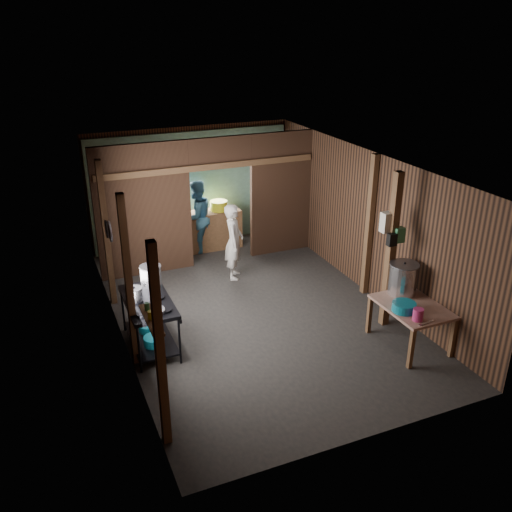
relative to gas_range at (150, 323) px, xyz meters
name	(u,v)px	position (x,y,z in m)	size (l,w,h in m)	color
floor	(252,309)	(1.88, 0.47, -0.40)	(4.50, 7.00, 0.00)	#252424
ceiling	(251,164)	(1.88, 0.47, 2.20)	(4.50, 7.00, 0.00)	black
wall_back	(191,186)	(1.88, 3.97, 0.90)	(4.50, 0.00, 2.60)	#543320
wall_front	(371,348)	(1.88, -3.03, 0.90)	(4.50, 0.00, 2.60)	#543320
wall_left	(114,262)	(-0.37, 0.47, 0.90)	(0.00, 7.00, 2.60)	#543320
wall_right	(366,222)	(4.13, 0.47, 0.90)	(0.00, 7.00, 2.60)	#543320
partition_left	(144,211)	(0.55, 2.67, 0.90)	(1.85, 0.10, 2.60)	#40291B
partition_right	(281,194)	(3.46, 2.67, 0.90)	(1.35, 0.10, 2.60)	#40291B
partition_header	(220,152)	(2.13, 2.67, 1.90)	(1.30, 0.10, 0.60)	#40291B
turquoise_panel	(192,189)	(1.88, 3.91, 0.85)	(4.40, 0.06, 2.50)	#73AFA4
back_counter	(213,229)	(2.18, 3.42, 0.02)	(1.20, 0.50, 0.85)	brown
wall_clock	(202,159)	(2.13, 3.87, 1.50)	(0.20, 0.20, 0.03)	silver
post_left_a	(160,349)	(-0.30, -2.13, 0.90)	(0.10, 0.12, 2.60)	brown
post_left_b	(129,283)	(-0.30, -0.33, 0.90)	(0.10, 0.12, 2.60)	brown
post_left_c	(106,235)	(-0.30, 1.67, 0.90)	(0.10, 0.12, 2.60)	brown
post_right	(369,227)	(4.06, 0.27, 0.90)	(0.10, 0.12, 2.60)	brown
post_free	(391,252)	(3.73, -0.83, 0.90)	(0.12, 0.12, 2.60)	brown
cross_beam	(209,167)	(1.88, 2.62, 1.65)	(4.40, 0.12, 0.12)	brown
pan_lid_big	(110,231)	(-0.33, 0.87, 1.25)	(0.34, 0.34, 0.03)	slate
pan_lid_small	(107,229)	(-0.33, 1.27, 1.15)	(0.30, 0.30, 0.03)	black
wall_shelf	(151,320)	(-0.27, -1.63, 1.00)	(0.14, 0.80, 0.03)	brown
jar_white	(156,325)	(-0.27, -1.88, 1.06)	(0.07, 0.07, 0.10)	silver
jar_yellow	(151,315)	(-0.27, -1.63, 1.06)	(0.08, 0.08, 0.10)	gold
jar_green	(147,307)	(-0.27, -1.41, 1.06)	(0.06, 0.06, 0.10)	#357F4E
bag_white	(388,222)	(3.68, -0.75, 1.38)	(0.22, 0.15, 0.32)	silver
bag_green	(399,235)	(3.80, -0.89, 1.20)	(0.16, 0.12, 0.24)	#357F4E
bag_black	(392,240)	(3.66, -0.91, 1.15)	(0.14, 0.10, 0.20)	black
gas_range	(150,323)	(0.00, 0.00, 0.00)	(0.70, 1.37, 0.81)	black
prep_table	(410,325)	(3.71, -1.50, -0.06)	(0.84, 1.15, 0.68)	tan
stove_pot_large	(151,276)	(0.17, 0.48, 0.56)	(0.34, 0.34, 0.35)	silver
stove_pot_med	(135,294)	(-0.17, 0.09, 0.49)	(0.24, 0.24, 0.21)	silver
frying_pan	(154,311)	(0.00, -0.42, 0.43)	(0.31, 0.53, 0.07)	slate
blue_tub_front	(154,341)	(0.00, -0.22, -0.18)	(0.31, 0.31, 0.13)	#106F85
blue_tub_back	(148,328)	(0.00, 0.21, -0.19)	(0.29, 0.29, 0.12)	#106F85
stock_pot	(403,279)	(3.81, -1.10, 0.52)	(0.46, 0.46, 0.53)	silver
wash_basin	(404,307)	(3.49, -1.58, 0.34)	(0.36, 0.36, 0.13)	#106F85
pink_bucket	(418,315)	(3.50, -1.89, 0.37)	(0.15, 0.15, 0.18)	#BA2E6D
knife	(427,323)	(3.57, -2.01, 0.28)	(0.30, 0.04, 0.01)	silver
yellow_tub	(219,206)	(2.33, 3.42, 0.55)	(0.38, 0.38, 0.21)	gold
cook	(234,242)	(2.07, 1.82, 0.34)	(0.55, 0.36, 1.50)	beige
worker_back	(197,217)	(1.81, 3.35, 0.39)	(0.77, 0.60, 1.59)	teal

